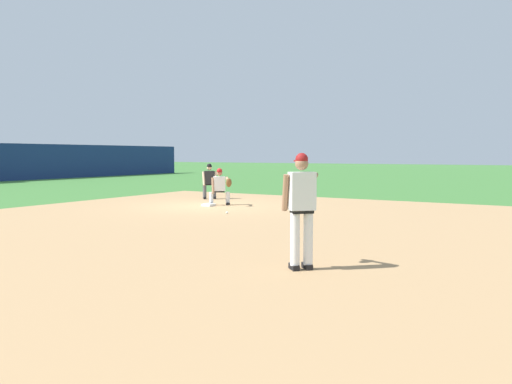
# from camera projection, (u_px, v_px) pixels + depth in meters

# --- Properties ---
(ground_plane) EXTENTS (160.00, 160.00, 0.00)m
(ground_plane) POSITION_uv_depth(u_px,v_px,m) (209.00, 206.00, 17.70)
(ground_plane) COLOR #3D7533
(infield_dirt_patch) EXTENTS (18.00, 18.00, 0.01)m
(infield_dirt_patch) POSITION_uv_depth(u_px,v_px,m) (237.00, 226.00, 12.81)
(infield_dirt_patch) COLOR tan
(infield_dirt_patch) RESTS_ON ground
(first_base_bag) EXTENTS (0.38, 0.38, 0.09)m
(first_base_bag) POSITION_uv_depth(u_px,v_px,m) (209.00, 205.00, 17.69)
(first_base_bag) COLOR white
(first_base_bag) RESTS_ON ground
(baseball) EXTENTS (0.07, 0.07, 0.07)m
(baseball) POSITION_uv_depth(u_px,v_px,m) (227.00, 213.00, 15.39)
(baseball) COLOR white
(baseball) RESTS_ON ground
(pitcher) EXTENTS (0.85, 0.56, 1.86)m
(pitcher) POSITION_uv_depth(u_px,v_px,m) (302.00, 204.00, 7.89)
(pitcher) COLOR black
(pitcher) RESTS_ON ground
(first_baseman) EXTENTS (0.75, 1.08, 1.34)m
(first_baseman) POSITION_uv_depth(u_px,v_px,m) (220.00, 185.00, 17.92)
(first_baseman) COLOR black
(first_baseman) RESTS_ON ground
(umpire) EXTENTS (0.67, 0.68, 1.46)m
(umpire) POSITION_uv_depth(u_px,v_px,m) (209.00, 180.00, 20.49)
(umpire) COLOR black
(umpire) RESTS_ON ground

